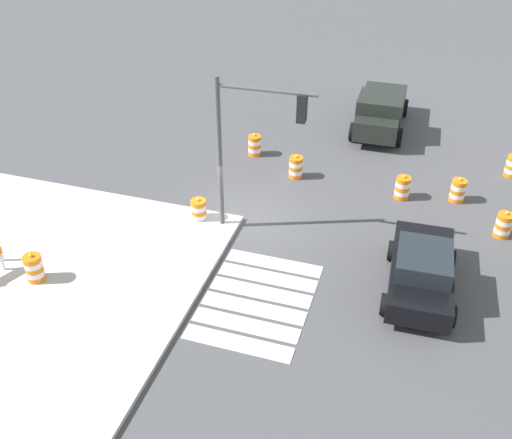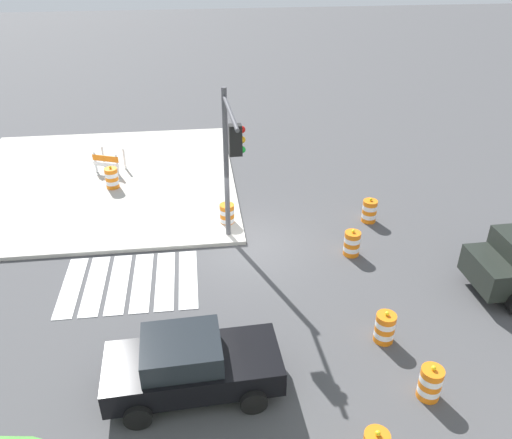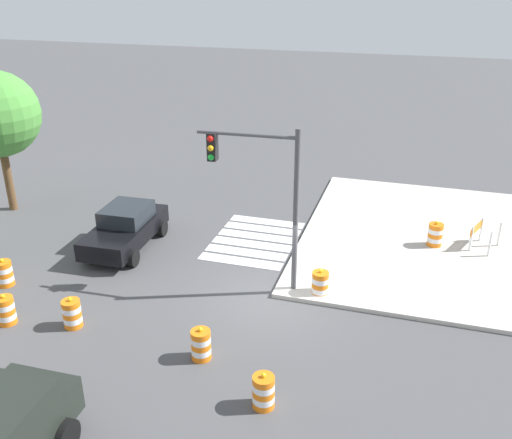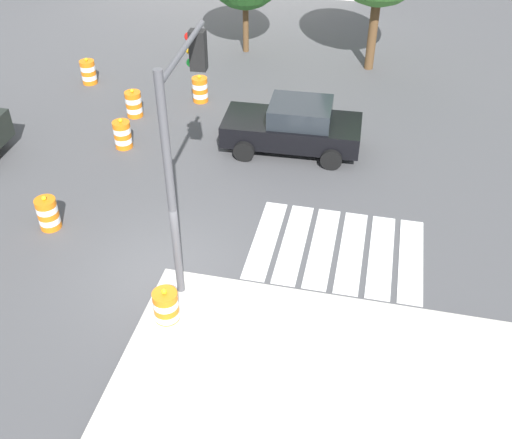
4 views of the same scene
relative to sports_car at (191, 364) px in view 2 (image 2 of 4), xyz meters
name	(u,v)px [view 2 (image 2 of 4)]	position (x,y,z in m)	size (l,w,h in m)	color
ground_plane	(246,245)	(-2.05, -6.45, -0.81)	(120.00, 120.00, 0.00)	#474749
sidewalk_corner	(100,181)	(3.95, -12.45, -0.74)	(12.00, 12.00, 0.15)	#BCB7AD
crosswalk_stripes	(130,282)	(1.95, -4.65, -0.80)	(4.35, 3.20, 0.02)	silver
sports_car	(191,364)	(0.00, 0.00, 0.00)	(4.37, 2.27, 1.63)	black
traffic_barrel_near_corner	(352,243)	(-5.68, -5.39, -0.36)	(0.56, 0.56, 1.02)	orange
traffic_barrel_crosswalk_end	(430,383)	(-5.78, 0.98, -0.36)	(0.56, 0.56, 1.02)	orange
traffic_barrel_median_near	(385,328)	(-5.35, -1.07, -0.36)	(0.56, 0.56, 1.02)	orange
traffic_barrel_median_far	(227,215)	(-1.48, -7.95, -0.36)	(0.56, 0.56, 1.02)	orange
traffic_barrel_far_curb	(369,211)	(-7.02, -7.58, -0.36)	(0.56, 0.56, 1.02)	orange
traffic_barrel_on_sidewalk	(112,178)	(3.26, -11.55, -0.21)	(0.56, 0.56, 1.02)	orange
construction_barricade	(108,161)	(3.62, -13.20, -0.09)	(1.44, 1.18, 1.00)	silver
traffic_light_pole	(230,151)	(-1.51, -5.91, 3.10)	(0.50, 3.29, 5.50)	#4C4C51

